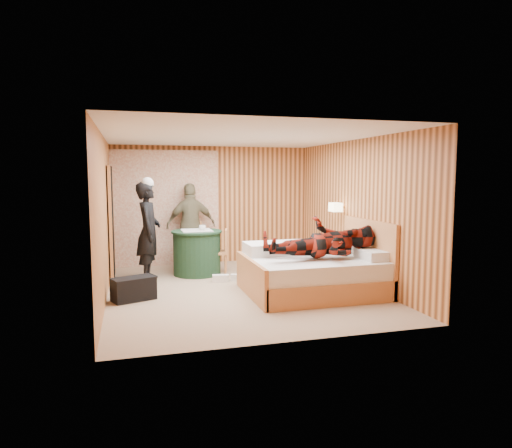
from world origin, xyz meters
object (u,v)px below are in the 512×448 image
object	(u,v)px
woman_standing	(149,231)
man_at_table	(191,225)
nightstand	(340,266)
wall_lamp	(336,207)
chair_near	(221,248)
round_table	(197,252)
man_on_bed	(323,232)
bed	(315,272)
duffel_bag	(134,289)
chair_far	(192,241)

from	to	relation	value
woman_standing	man_at_table	bearing A→B (deg)	-31.54
woman_standing	nightstand	bearing A→B (deg)	-97.34
wall_lamp	woman_standing	xyz separation A→B (m)	(-3.34, 0.64, -0.42)
chair_near	man_at_table	distance (m)	1.05
nightstand	woman_standing	distance (m)	3.48
nightstand	round_table	size ratio (longest dim) A/B	0.56
wall_lamp	man_on_bed	distance (m)	1.45
round_table	woman_standing	bearing A→B (deg)	-163.80
woman_standing	man_on_bed	world-z (taller)	man_on_bed
bed	man_on_bed	bearing A→B (deg)	-82.48
man_on_bed	woman_standing	bearing A→B (deg)	144.50
round_table	man_on_bed	bearing A→B (deg)	-51.41
chair_near	man_on_bed	bearing A→B (deg)	44.05
bed	duffel_bag	size ratio (longest dim) A/B	3.45
wall_lamp	nightstand	size ratio (longest dim) A/B	0.49
round_table	woman_standing	xyz separation A→B (m)	(-0.90, -0.26, 0.46)
round_table	man_at_table	size ratio (longest dim) A/B	0.56
chair_near	duffel_bag	xyz separation A→B (m)	(-1.64, -1.50, -0.32)
man_at_table	round_table	bearing A→B (deg)	85.35
woman_standing	round_table	bearing A→B (deg)	-65.22
wall_lamp	bed	world-z (taller)	wall_lamp
bed	man_at_table	world-z (taller)	man_at_table
bed	woman_standing	bearing A→B (deg)	147.75
man_at_table	nightstand	bearing A→B (deg)	135.46
man_on_bed	man_at_table	bearing A→B (deg)	119.96
nightstand	chair_near	size ratio (longest dim) A/B	0.62
wall_lamp	duffel_bag	size ratio (longest dim) A/B	0.42
bed	chair_far	world-z (taller)	bed
wall_lamp	woman_standing	world-z (taller)	woman_standing
wall_lamp	bed	size ratio (longest dim) A/B	0.12
chair_far	duffel_bag	bearing A→B (deg)	-111.56
wall_lamp	duffel_bag	bearing A→B (deg)	-169.45
wall_lamp	woman_standing	bearing A→B (deg)	169.14
wall_lamp	chair_far	size ratio (longest dim) A/B	0.28
nightstand	man_at_table	xyz separation A→B (m)	(-2.40, 2.00, 0.60)
duffel_bag	round_table	bearing A→B (deg)	31.82
bed	chair_far	bearing A→B (deg)	121.96
man_at_table	man_on_bed	bearing A→B (deg)	115.30
wall_lamp	chair_near	size ratio (longest dim) A/B	0.30
bed	chair_near	size ratio (longest dim) A/B	2.49
chair_near	woman_standing	world-z (taller)	woman_standing
wall_lamp	man_at_table	world-z (taller)	man_at_table
duffel_bag	chair_near	bearing A→B (deg)	21.23
wall_lamp	nightstand	bearing A→B (deg)	-98.21
wall_lamp	man_at_table	distance (m)	3.01
round_table	chair_far	world-z (taller)	chair_far
chair_far	woman_standing	bearing A→B (deg)	-126.19
duffel_bag	man_on_bed	xyz separation A→B (m)	(2.85, -0.51, 0.83)
wall_lamp	chair_far	bearing A→B (deg)	145.83
chair_near	man_on_bed	size ratio (longest dim) A/B	0.48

